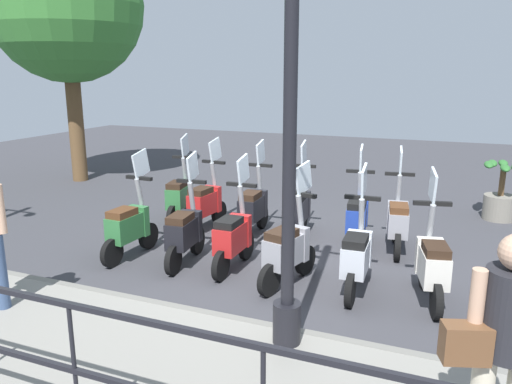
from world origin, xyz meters
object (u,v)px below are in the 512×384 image
(pedestrian_with_bag, at_px, (504,339))
(tree_large, at_px, (66,6))
(scooter_near_2, at_px, (288,249))
(scooter_near_3, at_px, (234,236))
(scooter_near_1, at_px, (357,255))
(scooter_near_5, at_px, (130,226))
(scooter_near_0, at_px, (432,264))
(scooter_far_0, at_px, (398,220))
(lamp_post_near, at_px, (289,154))
(potted_palm, at_px, (501,196))
(scooter_far_2, at_px, (298,208))
(scooter_far_4, at_px, (206,202))
(scooter_far_1, at_px, (357,216))
(scooter_near_4, at_px, (185,231))
(scooter_far_5, at_px, (180,196))
(scooter_far_3, at_px, (254,207))

(pedestrian_with_bag, height_order, tree_large, tree_large)
(scooter_near_2, bearing_deg, scooter_near_3, 91.33)
(scooter_near_1, xyz_separation_m, scooter_near_5, (-0.05, 3.26, 0.00))
(scooter_near_0, distance_m, scooter_far_0, 1.72)
(scooter_near_1, bearing_deg, lamp_post_near, 166.44)
(potted_palm, xyz_separation_m, scooter_near_2, (-4.18, 2.66, 0.04))
(scooter_far_2, height_order, scooter_far_4, same)
(scooter_near_5, bearing_deg, scooter_far_1, -57.49)
(potted_palm, xyz_separation_m, scooter_far_2, (-2.32, 3.11, 0.04))
(scooter_near_4, distance_m, scooter_far_1, 2.63)
(tree_large, height_order, scooter_far_4, tree_large)
(scooter_far_0, bearing_deg, scooter_near_3, 119.94)
(scooter_near_5, height_order, scooter_far_5, same)
(scooter_far_3, bearing_deg, pedestrian_with_bag, -142.95)
(pedestrian_with_bag, xyz_separation_m, scooter_near_4, (2.67, 3.76, -0.60))
(scooter_far_4, bearing_deg, scooter_far_3, -83.28)
(scooter_near_2, bearing_deg, scooter_far_3, 49.53)
(lamp_post_near, distance_m, scooter_near_3, 2.66)
(scooter_near_2, bearing_deg, scooter_near_0, -70.23)
(potted_palm, xyz_separation_m, scooter_near_3, (-3.98, 3.50, 0.04))
(scooter_far_4, bearing_deg, tree_large, 68.43)
(scooter_near_5, bearing_deg, scooter_far_3, -35.85)
(potted_palm, relative_size, scooter_near_4, 0.69)
(scooter_near_0, bearing_deg, scooter_far_3, 49.29)
(scooter_near_0, xyz_separation_m, scooter_far_5, (1.72, 4.36, 0.00))
(tree_large, bearing_deg, scooter_near_1, -116.99)
(scooter_near_2, bearing_deg, pedestrian_with_bag, -124.29)
(scooter_near_5, distance_m, scooter_far_0, 3.94)
(pedestrian_with_bag, height_order, scooter_far_2, pedestrian_with_bag)
(scooter_near_1, relative_size, scooter_far_1, 1.00)
(scooter_near_4, bearing_deg, pedestrian_with_bag, -131.52)
(scooter_far_0, xyz_separation_m, scooter_far_4, (-0.15, 3.14, 0.00))
(scooter_near_2, xyz_separation_m, scooter_far_0, (1.77, -1.12, 0.00))
(pedestrian_with_bag, xyz_separation_m, tree_large, (6.51, 8.97, 3.02))
(lamp_post_near, relative_size, scooter_near_5, 2.65)
(lamp_post_near, relative_size, scooter_far_0, 2.65)
(scooter_near_0, distance_m, scooter_near_5, 4.12)
(scooter_near_4, xyz_separation_m, scooter_far_1, (1.61, -2.08, 0.00))
(tree_large, xyz_separation_m, scooter_near_2, (-3.97, -6.76, -3.61))
(scooter_near_0, height_order, scooter_near_1, same)
(pedestrian_with_bag, distance_m, scooter_near_4, 4.65)
(pedestrian_with_bag, xyz_separation_m, scooter_near_2, (2.54, 2.21, -0.60))
(scooter_far_5, bearing_deg, scooter_near_0, -121.85)
(scooter_near_2, xyz_separation_m, scooter_far_3, (1.65, 1.15, 0.00))
(scooter_far_1, bearing_deg, scooter_far_0, -94.35)
(scooter_near_1, height_order, scooter_near_3, same)
(lamp_post_near, height_order, scooter_near_2, lamp_post_near)
(scooter_far_2, xyz_separation_m, scooter_far_4, (-0.24, 1.56, 0.00))
(scooter_near_3, bearing_deg, scooter_near_0, -91.03)
(pedestrian_with_bag, xyz_separation_m, scooter_near_5, (2.59, 4.63, -0.60))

